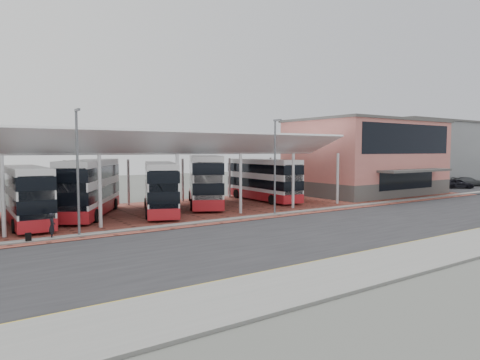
{
  "coord_description": "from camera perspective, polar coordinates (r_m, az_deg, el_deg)",
  "views": [
    {
      "loc": [
        -20.74,
        -21.75,
        5.51
      ],
      "look_at": [
        -0.27,
        8.19,
        2.97
      ],
      "focal_mm": 32.0,
      "sensor_mm": 36.0,
      "label": 1
    }
  ],
  "objects": [
    {
      "name": "road",
      "position": [
        29.85,
        10.51,
        -6.68
      ],
      "size": [
        120.0,
        14.0,
        0.02
      ],
      "primitive_type": "cube",
      "color": "black",
      "rests_on": "ground"
    },
    {
      "name": "carpark_car_a",
      "position": [
        68.34,
        27.07,
        -0.42
      ],
      "size": [
        4.04,
        3.96,
        1.37
      ],
      "primitive_type": "imported",
      "rotation": [
        0.0,
        0.0,
        0.81
      ],
      "color": "black",
      "rests_on": "carpark_surface"
    },
    {
      "name": "lamp_east",
      "position": [
        36.11,
        4.7,
        2.16
      ],
      "size": [
        0.16,
        0.9,
        8.07
      ],
      "color": "slate",
      "rests_on": "ground"
    },
    {
      "name": "bus_2",
      "position": [
        37.63,
        -19.35,
        -1.01
      ],
      "size": [
        7.76,
        11.1,
        4.65
      ],
      "rotation": [
        0.0,
        0.0,
        -0.51
      ],
      "color": "silver",
      "rests_on": "forecourt"
    },
    {
      "name": "canopy",
      "position": [
        38.61,
        -11.95,
        4.34
      ],
      "size": [
        37.0,
        11.63,
        7.07
      ],
      "color": "silver",
      "rests_on": "ground"
    },
    {
      "name": "suitcase",
      "position": [
        28.48,
        -26.39,
        -6.89
      ],
      "size": [
        0.32,
        0.23,
        0.55
      ],
      "primitive_type": "cube",
      "color": "black",
      "rests_on": "forecourt"
    },
    {
      "name": "forecourt",
      "position": [
        41.89,
        -1.15,
        -3.52
      ],
      "size": [
        72.0,
        16.0,
        0.06
      ],
      "primitive_type": "cube",
      "color": "brown",
      "rests_on": "ground"
    },
    {
      "name": "bus_1",
      "position": [
        35.02,
        -26.62,
        -1.89
      ],
      "size": [
        2.69,
        10.34,
        4.25
      ],
      "rotation": [
        0.0,
        0.0,
        -0.01
      ],
      "color": "silver",
      "rests_on": "forecourt"
    },
    {
      "name": "carpark_car_b",
      "position": [
        73.77,
        28.19,
        -0.17
      ],
      "size": [
        4.82,
        4.39,
        1.35
      ],
      "primitive_type": "imported",
      "rotation": [
        0.0,
        0.0,
        0.9
      ],
      "color": "#414448",
      "rests_on": "carpark_surface"
    },
    {
      "name": "north_kerb",
      "position": [
        35.23,
        2.2,
        -4.88
      ],
      "size": [
        120.0,
        0.8,
        0.14
      ],
      "primitive_type": "cube",
      "color": "slate",
      "rests_on": "ground"
    },
    {
      "name": "yellow_line_far",
      "position": [
        26.2,
        19.43,
        -8.31
      ],
      "size": [
        120.0,
        0.12,
        0.01
      ],
      "primitive_type": "cube",
      "color": "gold",
      "rests_on": "road"
    },
    {
      "name": "yellow_line_near",
      "position": [
        26.03,
        19.97,
        -8.4
      ],
      "size": [
        120.0,
        0.12,
        0.01
      ],
      "primitive_type": "cube",
      "color": "gold",
      "rests_on": "road"
    },
    {
      "name": "lamp_west",
      "position": [
        28.85,
        -20.83,
        1.46
      ],
      "size": [
        0.16,
        0.9,
        8.07
      ],
      "color": "slate",
      "rests_on": "ground"
    },
    {
      "name": "bus_3",
      "position": [
        37.67,
        -10.57,
        -1.06
      ],
      "size": [
        6.08,
        10.77,
        4.37
      ],
      "rotation": [
        0.0,
        0.0,
        -0.37
      ],
      "color": "silver",
      "rests_on": "forecourt"
    },
    {
      "name": "bus_4",
      "position": [
        42.45,
        -4.74,
        -0.07
      ],
      "size": [
        7.77,
        11.92,
        4.92
      ],
      "rotation": [
        0.0,
        0.0,
        -0.46
      ],
      "color": "silver",
      "rests_on": "forecourt"
    },
    {
      "name": "bus_5",
      "position": [
        46.43,
        3.06,
        0.01
      ],
      "size": [
        3.14,
        10.98,
        4.48
      ],
      "rotation": [
        0.0,
        0.0,
        -0.05
      ],
      "color": "silver",
      "rests_on": "forecourt"
    },
    {
      "name": "warehouse",
      "position": [
        82.57,
        22.04,
        3.46
      ],
      "size": [
        30.5,
        20.5,
        10.25
      ],
      "color": "gray",
      "rests_on": "ground"
    },
    {
      "name": "sidewalk",
      "position": [
        24.94,
        23.75,
        -8.94
      ],
      "size": [
        120.0,
        4.0,
        0.14
      ],
      "primitive_type": "cube",
      "color": "slate",
      "rests_on": "ground"
    },
    {
      "name": "terminal",
      "position": [
        56.45,
        16.47,
        2.97
      ],
      "size": [
        18.4,
        14.4,
        9.25
      ],
      "color": "#504E4B",
      "rests_on": "ground"
    },
    {
      "name": "ground",
      "position": [
        30.55,
        9.18,
        -6.44
      ],
      "size": [
        140.0,
        140.0,
        0.0
      ],
      "primitive_type": "plane",
      "color": "#474944"
    },
    {
      "name": "pedestrian",
      "position": [
        28.98,
        -23.77,
        -5.6
      ],
      "size": [
        0.41,
        0.59,
        1.57
      ],
      "primitive_type": "imported",
      "rotation": [
        0.0,
        0.0,
        1.52
      ],
      "color": "black",
      "rests_on": "forecourt"
    }
  ]
}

